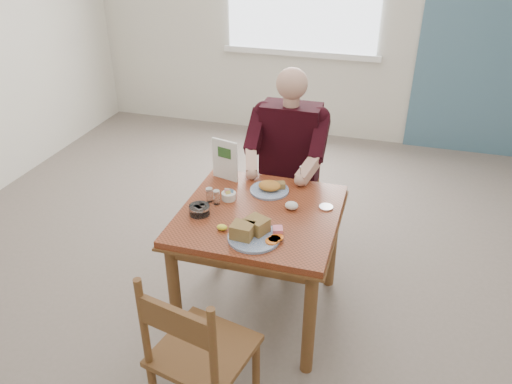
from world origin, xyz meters
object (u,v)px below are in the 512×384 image
(table, at_px, (259,228))
(near_plate, at_px, (253,232))
(chair_far, at_px, (289,188))
(diner, at_px, (288,152))
(far_plate, at_px, (270,188))
(chair_near, at_px, (198,355))

(table, distance_m, near_plate, 0.30)
(chair_far, bearing_deg, diner, -89.99)
(chair_far, distance_m, far_plate, 0.62)
(diner, distance_m, far_plate, 0.46)
(near_plate, relative_size, far_plate, 1.07)
(table, height_order, diner, diner)
(chair_near, xyz_separation_m, far_plate, (0.04, 1.12, 0.30))
(chair_near, bearing_deg, chair_far, 88.53)
(table, xyz_separation_m, chair_far, (0.00, 0.80, -0.16))
(diner, distance_m, near_plate, 0.97)
(table, relative_size, far_plate, 2.98)
(diner, bearing_deg, chair_far, 90.01)
(table, bearing_deg, diner, 90.00)
(diner, relative_size, near_plate, 4.18)
(chair_far, height_order, chair_near, same)
(chair_near, xyz_separation_m, diner, (0.04, 1.58, 0.33))
(chair_near, bearing_deg, diner, 88.44)
(chair_far, bearing_deg, far_plate, -90.32)
(chair_near, relative_size, diner, 0.69)
(diner, xyz_separation_m, far_plate, (-0.00, -0.46, -0.04))
(table, distance_m, chair_near, 0.88)
(near_plate, bearing_deg, chair_far, 92.13)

